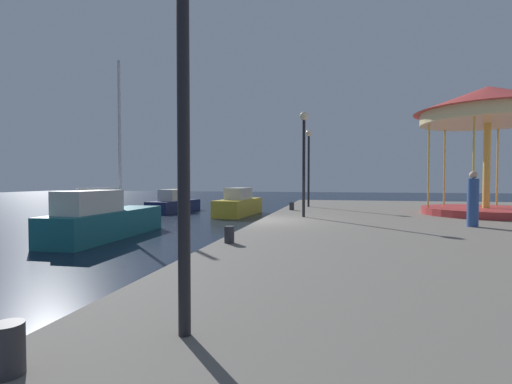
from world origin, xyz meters
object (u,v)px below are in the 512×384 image
at_px(motorboat_navy, 174,203).
at_px(person_far_corner, 473,201).
at_px(sailboat_teal, 105,219).
at_px(lamp_post_far_end, 309,154).
at_px(motorboat_yellow, 239,205).
at_px(lamp_post_near_edge, 183,6).
at_px(bollard_north, 292,206).
at_px(carousel, 488,119).
at_px(bollard_center, 229,235).
at_px(bollard_south, 8,349).
at_px(lamp_post_mid_promenade, 304,145).

distance_m(motorboat_navy, person_far_corner, 20.03).
xyz_separation_m(sailboat_teal, lamp_post_far_end, (7.38, 8.14, 3.01)).
bearing_deg(lamp_post_far_end, motorboat_yellow, 152.20).
bearing_deg(lamp_post_near_edge, lamp_post_far_end, 90.70).
height_order(motorboat_navy, bollard_north, motorboat_navy).
height_order(motorboat_yellow, person_far_corner, person_far_corner).
relative_size(sailboat_teal, carousel, 1.23).
bearing_deg(sailboat_teal, lamp_post_far_end, 47.83).
distance_m(motorboat_yellow, bollard_north, 6.59).
xyz_separation_m(motorboat_yellow, motorboat_navy, (-5.32, 1.53, -0.09)).
bearing_deg(motorboat_yellow, bollard_center, -75.65).
distance_m(motorboat_navy, bollard_south, 24.73).
distance_m(lamp_post_near_edge, lamp_post_mid_promenade, 11.92).
bearing_deg(sailboat_teal, bollard_south, -58.49).
bearing_deg(person_far_corner, lamp_post_mid_promenade, 159.93).
bearing_deg(carousel, person_far_corner, -113.32).
xyz_separation_m(sailboat_teal, bollard_center, (6.50, -4.56, 0.25)).
relative_size(motorboat_yellow, motorboat_navy, 1.08).
bearing_deg(lamp_post_far_end, person_far_corner, -53.73).
distance_m(lamp_post_far_end, bollard_north, 3.84).
bearing_deg(carousel, bollard_north, 174.92).
bearing_deg(person_far_corner, carousel, 66.68).
bearing_deg(lamp_post_near_edge, lamp_post_mid_promenade, 89.75).
relative_size(motorboat_yellow, bollard_center, 13.42).
relative_size(lamp_post_near_edge, person_far_corner, 2.59).
height_order(sailboat_teal, bollard_center, sailboat_teal).
bearing_deg(person_far_corner, sailboat_teal, -179.42).
height_order(carousel, bollard_center, carousel).
bearing_deg(bollard_center, motorboat_yellow, 104.35).
height_order(lamp_post_far_end, bollard_south, lamp_post_far_end).
relative_size(motorboat_yellow, lamp_post_mid_promenade, 1.26).
bearing_deg(bollard_south, sailboat_teal, 121.51).
relative_size(motorboat_navy, lamp_post_mid_promenade, 1.16).
xyz_separation_m(motorboat_navy, carousel, (17.97, -7.40, 4.34)).
xyz_separation_m(carousel, bollard_north, (-8.51, 0.76, -3.94)).
height_order(bollard_center, bollard_north, same).
relative_size(sailboat_teal, person_far_corner, 4.10).
height_order(motorboat_yellow, motorboat_navy, motorboat_yellow).
height_order(motorboat_yellow, lamp_post_near_edge, lamp_post_near_edge).
distance_m(motorboat_navy, lamp_post_near_edge, 24.46).
xyz_separation_m(bollard_center, bollard_north, (0.25, 10.11, 0.00)).
xyz_separation_m(lamp_post_far_end, bollard_north, (-0.63, -2.60, -2.75)).
height_order(motorboat_navy, lamp_post_near_edge, lamp_post_near_edge).
relative_size(lamp_post_mid_promenade, bollard_south, 10.69).
bearing_deg(motorboat_navy, carousel, -22.39).
relative_size(motorboat_navy, carousel, 0.83).
distance_m(bollard_north, bollard_south, 16.27).
relative_size(motorboat_yellow, bollard_north, 13.42).
distance_m(lamp_post_near_edge, bollard_center, 6.05).
height_order(lamp_post_near_edge, bollard_north, lamp_post_near_edge).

